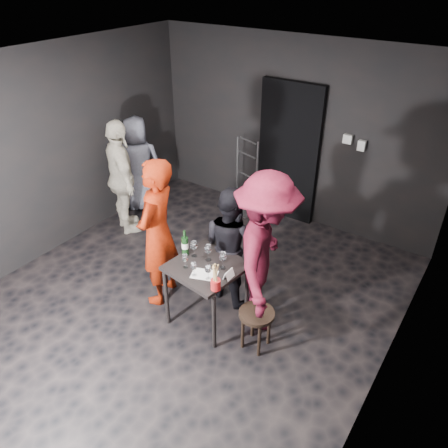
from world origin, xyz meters
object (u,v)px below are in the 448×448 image
Objects in this scene: breadstick_cup at (216,278)px; bystander_grey at (138,164)px; server_red at (156,220)px; man_maroon at (266,238)px; tasting_table at (207,272)px; woman_black at (231,246)px; wine_bottle at (185,245)px; bystander_cream at (121,171)px; hand_truck at (245,197)px; stool at (256,319)px.

bystander_grey is at bearing 147.36° from breadstick_cup.
breadstick_cup is (2.72, -1.74, 0.12)m from bystander_grey.
man_maroon is (1.21, 0.31, 0.05)m from server_red.
woman_black is (-0.02, 0.50, 0.05)m from tasting_table.
wine_bottle reaches higher than tasting_table.
wine_bottle is at bearing 70.12° from woman_black.
breadstick_cup is at bearing -174.93° from bystander_cream.
man_maroon is at bearing 121.23° from bystander_grey.
server_red is 1.67m from bystander_cream.
tasting_table is 2.40× the size of breadstick_cup.
hand_truck is 1.77m from bystander_grey.
bystander_cream is 1.25× the size of bystander_grey.
stool is 1.50× the size of breadstick_cup.
tasting_table is at bearing -49.75° from hand_truck.
wine_bottle is 0.68m from breadstick_cup.
server_red is (0.29, -2.35, 0.85)m from hand_truck.
stool is at bearing 153.09° from woman_black.
stool is 2.99m from bystander_cream.
breadstick_cup is at bearing 110.18° from bystander_grey.
hand_truck is 3.82× the size of breadstick_cup.
wine_bottle is (-0.29, -0.47, 0.16)m from woman_black.
hand_truck is at bearing 112.48° from tasting_table.
woman_black is at bearing 109.99° from server_red.
bystander_cream is 6.15× the size of breadstick_cup.
server_red reaches higher than breadstick_cup.
man_maroon reaches higher than woman_black.
stool is at bearing -4.68° from tasting_table.
stool is 0.84m from man_maroon.
bystander_cream is (-1.44, 0.85, -0.11)m from server_red.
wine_bottle is at bearing -56.27° from hand_truck.
wine_bottle is 0.98× the size of breadstick_cup.
hand_truck is at bearing 170.58° from server_red.
server_red is at bearing 177.41° from stool.
man_maroon is (1.50, -2.04, 0.91)m from hand_truck.
hand_truck is at bearing -97.55° from bystander_cream.
man_maroon is at bearing 69.08° from breadstick_cup.
breadstick_cup is (-0.22, -0.58, -0.23)m from man_maroon.
bystander_grey is 3.23m from breadstick_cup.
server_red is at bearing 164.91° from breadstick_cup.
man_maroon is 3.18m from bystander_grey.
server_red is at bearing 48.35° from woman_black.
stool is at bearing -168.31° from bystander_cream.
man_maroon is at bearing -35.90° from hand_truck.
woman_black is at bearing 113.16° from breadstick_cup.
hand_truck is at bearing 14.01° from man_maroon.
stool is 0.24× the size of bystander_cream.
server_red reaches higher than bystander_cream.
wine_bottle is at bearing 77.09° from server_red.
woman_black is (0.66, 0.49, -0.37)m from server_red.
bystander_cream is at bearing 155.52° from wine_bottle.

